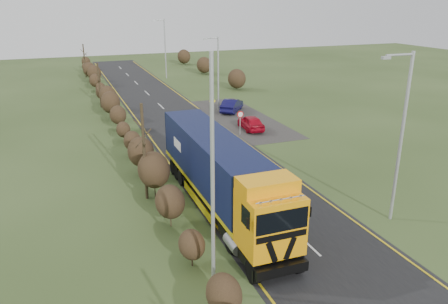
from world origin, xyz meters
name	(u,v)px	position (x,y,z in m)	size (l,w,h in m)	color
ground	(270,208)	(0.00, 0.00, 0.00)	(160.00, 160.00, 0.00)	#2E401B
road	(213,155)	(0.00, 10.00, 0.01)	(8.00, 120.00, 0.02)	black
layby	(239,118)	(6.50, 20.00, 0.01)	(6.00, 18.00, 0.02)	#2A2825
lane_markings	(214,156)	(0.00, 9.69, 0.03)	(7.52, 116.00, 0.01)	gold
hedgerow	(142,153)	(-6.00, 7.89, 1.62)	(2.24, 102.04, 6.05)	black
lorry	(220,171)	(-2.80, 0.94, 2.47)	(3.04, 15.62, 4.35)	black
car_red_hatchback	(251,123)	(5.78, 15.55, 0.69)	(1.63, 4.04, 1.38)	#AA081A
car_blue_sedan	(232,105)	(6.73, 22.70, 0.71)	(1.51, 4.32, 1.42)	#0B0932
streetlight_near	(400,132)	(5.68, -3.58, 5.14)	(1.98, 0.19, 9.31)	#A1A4A7
streetlight_mid	(217,71)	(5.52, 23.93, 4.38)	(1.71, 0.18, 8.00)	#A1A4A7
streetlight_far	(164,46)	(5.11, 46.44, 4.91)	(1.90, 0.18, 8.92)	#A1A4A7
left_pole	(213,184)	(-5.74, -6.20, 5.02)	(0.16, 0.16, 10.04)	#A1A4A7
speed_sign	(240,118)	(4.20, 14.41, 1.54)	(0.61, 0.10, 2.21)	#A1A4A7
warning_board	(212,105)	(4.20, 21.97, 1.15)	(0.72, 0.11, 1.90)	#A1A4A7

